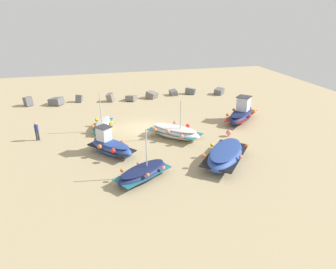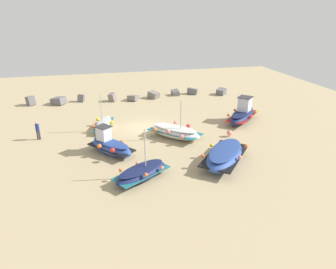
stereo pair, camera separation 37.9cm
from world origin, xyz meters
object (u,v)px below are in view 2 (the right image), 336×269
fishing_boat_4 (110,146)px  fishing_boat_0 (243,114)px  fishing_boat_5 (142,173)px  mooring_buoy_0 (229,133)px  fishing_boat_1 (175,132)px  fishing_boat_3 (225,155)px  person_walking (38,129)px  fishing_boat_2 (104,125)px

fishing_boat_4 → fishing_boat_0: bearing=-111.1°
fishing_boat_4 → fishing_boat_5: 4.77m
mooring_buoy_0 → fishing_boat_4: bearing=-174.4°
fishing_boat_0 → mooring_buoy_0: fishing_boat_0 is taller
fishing_boat_0 → fishing_boat_1: fishing_boat_1 is taller
fishing_boat_5 → fishing_boat_3: bearing=155.5°
fishing_boat_5 → person_walking: 11.55m
fishing_boat_4 → fishing_boat_1: bearing=-110.3°
fishing_boat_4 → mooring_buoy_0: bearing=-123.8°
fishing_boat_1 → fishing_boat_4: bearing=65.7°
mooring_buoy_0 → person_walking: bearing=168.5°
fishing_boat_2 → mooring_buoy_0: size_ratio=6.83×
fishing_boat_0 → fishing_boat_2: fishing_boat_2 is taller
fishing_boat_0 → fishing_boat_5: bearing=173.2°
fishing_boat_2 → fishing_boat_3: (8.20, -9.06, 0.18)m
fishing_boat_1 → fishing_boat_3: fishing_boat_1 is taller
fishing_boat_0 → fishing_boat_2: 13.57m
fishing_boat_1 → fishing_boat_5: size_ratio=1.15×
person_walking → fishing_boat_0: bearing=-93.3°
fishing_boat_3 → fishing_boat_5: bearing=-41.9°
fishing_boat_4 → mooring_buoy_0: 10.42m
fishing_boat_0 → fishing_boat_5: (-11.55, -8.82, -0.26)m
fishing_boat_2 → person_walking: bearing=115.9°
fishing_boat_1 → fishing_boat_2: bearing=16.1°
fishing_boat_5 → person_walking: fishing_boat_5 is taller
fishing_boat_1 → fishing_boat_5: bearing=104.8°
fishing_boat_0 → fishing_boat_4: bearing=154.1°
fishing_boat_3 → fishing_boat_5: fishing_boat_5 is taller
fishing_boat_0 → fishing_boat_4: size_ratio=1.17×
fishing_boat_5 → person_walking: bearing=-81.6°
fishing_boat_2 → mooring_buoy_0: bearing=-98.8°
fishing_boat_5 → fishing_boat_4: bearing=-101.3°
mooring_buoy_0 → fishing_boat_0: bearing=49.3°
fishing_boat_3 → person_walking: bearing=-79.5°
fishing_boat_3 → mooring_buoy_0: 5.21m
fishing_boat_4 → person_walking: (-5.82, 4.29, 0.26)m
fishing_boat_3 → mooring_buoy_0: bearing=-167.5°
fishing_boat_2 → mooring_buoy_0: 11.52m
fishing_boat_3 → fishing_boat_5: (-6.23, -0.86, -0.15)m
fishing_boat_1 → person_walking: fishing_boat_1 is taller
fishing_boat_3 → fishing_boat_4: (-7.94, 3.59, 0.04)m
fishing_boat_3 → person_walking: 15.86m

